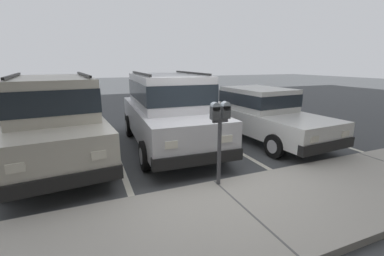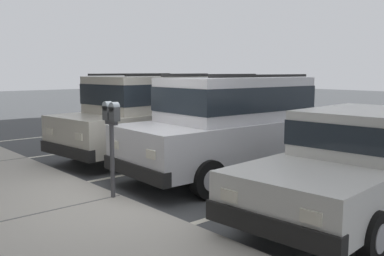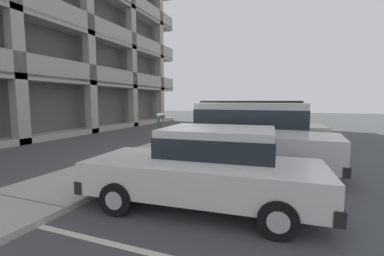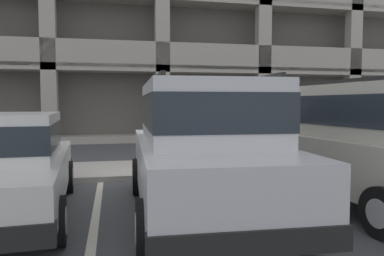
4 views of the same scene
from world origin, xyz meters
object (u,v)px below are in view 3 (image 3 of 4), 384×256
object	(u,v)px
red_sedan	(208,165)
dark_hatchback	(259,125)
silver_suv	(251,134)
parking_meter_far	(213,117)
parking_meter_near	(161,125)

from	to	relation	value
red_sedan	dark_hatchback	xyz separation A→B (m)	(5.56, -0.28, 0.27)
silver_suv	red_sedan	world-z (taller)	silver_suv
red_sedan	parking_meter_far	xyz separation A→B (m)	(8.79, 2.51, 0.35)
silver_suv	red_sedan	bearing A→B (deg)	174.68
parking_meter_near	silver_suv	bearing A→B (deg)	-88.74
red_sedan	dark_hatchback	size ratio (longest dim) A/B	0.93
dark_hatchback	red_sedan	bearing A→B (deg)	171.56
parking_meter_far	parking_meter_near	bearing A→B (deg)	-179.61
red_sedan	dark_hatchback	bearing A→B (deg)	-6.84
silver_suv	parking_meter_near	distance (m)	2.86
silver_suv	dark_hatchback	distance (m)	2.73
silver_suv	dark_hatchback	world-z (taller)	same
dark_hatchback	parking_meter_near	xyz separation A→B (m)	(-2.79, 2.75, 0.16)
parking_meter_near	red_sedan	bearing A→B (deg)	-138.35
red_sedan	parking_meter_near	bearing A→B (deg)	37.71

